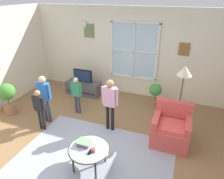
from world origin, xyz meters
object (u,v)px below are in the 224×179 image
(cup, at_px, (93,150))
(potted_plant_corner, at_px, (8,96))
(tv_stand, at_px, (84,88))
(person_pink_shirt, at_px, (110,100))
(coffee_table, at_px, (89,150))
(person_blue_shirt, at_px, (44,94))
(person_green_shirt, at_px, (77,91))
(armchair, at_px, (171,129))
(television, at_px, (83,76))
(remote_near_books, at_px, (90,152))
(potted_plant_by_window, at_px, (155,92))
(floor_lamp, at_px, (184,77))
(book_stack, at_px, (84,143))
(person_black_shirt, at_px, (39,106))

(cup, height_order, potted_plant_corner, potted_plant_corner)
(tv_stand, height_order, person_pink_shirt, person_pink_shirt)
(coffee_table, bearing_deg, person_blue_shirt, 149.47)
(tv_stand, distance_m, coffee_table, 3.06)
(person_pink_shirt, height_order, potted_plant_corner, person_pink_shirt)
(tv_stand, xyz_separation_m, potted_plant_corner, (-1.30, -1.70, 0.31))
(person_green_shirt, bearing_deg, coffee_table, -54.46)
(armchair, relative_size, cup, 10.64)
(television, height_order, remote_near_books, television)
(television, bearing_deg, coffee_table, -60.10)
(television, distance_m, person_green_shirt, 1.13)
(cup, xyz_separation_m, potted_plant_by_window, (0.60, 2.76, -0.07))
(person_pink_shirt, relative_size, potted_plant_corner, 1.49)
(tv_stand, bearing_deg, remote_near_books, -59.89)
(floor_lamp, bearing_deg, potted_plant_corner, -168.14)
(book_stack, bearing_deg, television, 118.22)
(coffee_table, xyz_separation_m, book_stack, (-0.13, 0.05, 0.07))
(potted_plant_by_window, bearing_deg, tv_stand, -178.56)
(potted_plant_by_window, relative_size, floor_lamp, 0.43)
(armchair, relative_size, coffee_table, 1.14)
(remote_near_books, distance_m, person_black_shirt, 1.80)
(book_stack, xyz_separation_m, potted_plant_by_window, (0.84, 2.66, -0.08))
(book_stack, distance_m, potted_plant_corner, 2.84)
(cup, relative_size, potted_plant_by_window, 0.12)
(book_stack, bearing_deg, person_black_shirt, 157.02)
(person_blue_shirt, bearing_deg, television, 85.86)
(cup, bearing_deg, person_blue_shirt, 149.72)
(potted_plant_by_window, distance_m, potted_plant_corner, 3.94)
(person_black_shirt, xyz_separation_m, person_green_shirt, (0.44, 0.92, 0.00))
(remote_near_books, bearing_deg, coffee_table, 127.62)
(person_green_shirt, bearing_deg, floor_lamp, 5.59)
(person_blue_shirt, height_order, person_green_shirt, person_blue_shirt)
(book_stack, distance_m, person_pink_shirt, 1.21)
(tv_stand, relative_size, television, 1.79)
(potted_plant_corner, bearing_deg, person_blue_shirt, 1.16)
(armchair, relative_size, person_pink_shirt, 0.68)
(remote_near_books, height_order, person_green_shirt, person_green_shirt)
(armchair, bearing_deg, person_black_shirt, -167.97)
(person_blue_shirt, bearing_deg, person_green_shirt, 50.08)
(armchair, distance_m, remote_near_books, 1.84)
(person_green_shirt, bearing_deg, person_pink_shirt, -19.05)
(tv_stand, xyz_separation_m, person_black_shirt, (-0.05, -1.99, 0.44))
(person_green_shirt, xyz_separation_m, potted_plant_corner, (-1.69, -0.64, -0.13))
(remote_near_books, height_order, potted_plant_by_window, potted_plant_by_window)
(television, distance_m, remote_near_books, 3.15)
(person_blue_shirt, bearing_deg, person_black_shirt, -76.57)
(remote_near_books, relative_size, person_blue_shirt, 0.11)
(floor_lamp, bearing_deg, television, 164.32)
(person_green_shirt, bearing_deg, potted_plant_by_window, 31.42)
(potted_plant_corner, xyz_separation_m, floor_lamp, (4.21, 0.88, 0.80))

